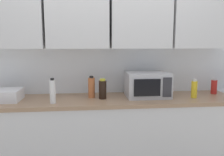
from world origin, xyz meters
The scene contains 9 objects.
wall_back_with_cabinets centered at (0.00, -0.07, 1.58)m, with size 3.70×0.38×2.60m.
counter_run centered at (0.00, -0.30, 0.45)m, with size 2.83×0.63×0.90m.
microwave centered at (0.43, -0.27, 1.04)m, with size 0.48×0.37×0.28m.
dish_rack centered at (-1.16, -0.30, 0.96)m, with size 0.38×0.30×0.12m, color silver.
bottle_soy_dark centered at (-0.09, -0.32, 1.01)m, with size 0.08×0.08×0.22m.
bottle_spice_jar centered at (-0.21, -0.25, 1.02)m, with size 0.08×0.08×0.25m.
bottle_yellow_mustard centered at (0.94, -0.37, 1.00)m, with size 0.07×0.07×0.21m.
bottle_white_jar centered at (-0.61, -0.47, 1.02)m, with size 0.06×0.06×0.26m.
bottle_red_sauce centered at (1.27, -0.20, 0.99)m, with size 0.07×0.07×0.18m.
Camera 1 is at (-0.24, -2.81, 1.51)m, focal length 37.06 mm.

